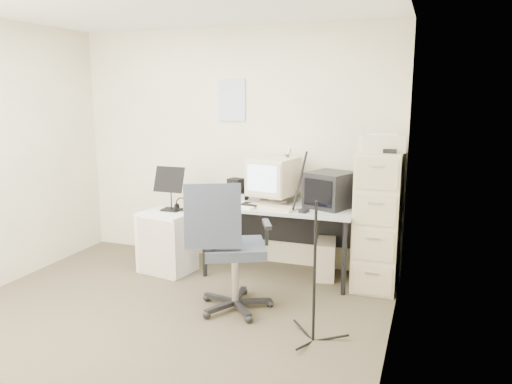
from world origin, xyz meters
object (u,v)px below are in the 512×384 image
(filing_cabinet, at_px, (378,220))
(office_chair, at_px, (235,246))
(side_cart, at_px, (167,242))
(desk, at_px, (280,240))

(filing_cabinet, distance_m, office_chair, 1.43)
(office_chair, height_order, side_cart, office_chair)
(filing_cabinet, relative_size, office_chair, 1.16)
(filing_cabinet, distance_m, side_cart, 2.13)
(side_cart, bearing_deg, filing_cabinet, 18.90)
(desk, bearing_deg, office_chair, -97.57)
(desk, bearing_deg, side_cart, -165.69)
(office_chair, bearing_deg, side_cart, 123.14)
(filing_cabinet, relative_size, side_cart, 2.07)
(desk, height_order, side_cart, desk)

